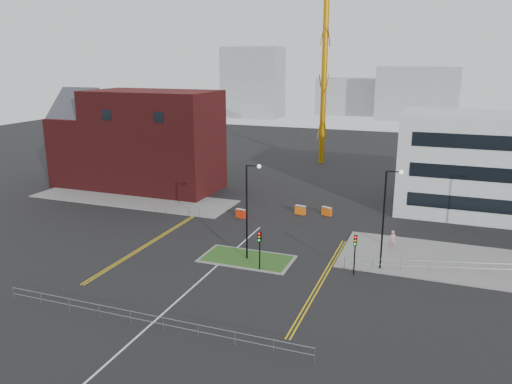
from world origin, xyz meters
TOP-DOWN VIEW (x-y plane):
  - ground at (0.00, 0.00)m, footprint 200.00×200.00m
  - pavement_left at (-20.00, 22.00)m, footprint 28.00×8.00m
  - pavement_right at (22.00, 14.00)m, footprint 24.00×10.00m
  - island_kerb at (2.00, 8.00)m, footprint 8.60×4.60m
  - grass_island at (2.00, 8.00)m, footprint 8.00×4.00m
  - brick_building at (-22.97, 28.00)m, footprint 24.20×10.07m
  - office_block at (26.01, 31.97)m, footprint 25.00×12.20m
  - tower_crane at (3.53, 52.86)m, footprint 49.80×20.03m
  - streetlamp_island at (2.22, 8.00)m, footprint 1.46×0.36m
  - streetlamp_right_near at (14.22, 10.00)m, footprint 1.46×0.36m
  - traffic_light_island at (4.00, 5.98)m, footprint 0.28×0.33m
  - traffic_light_right at (12.00, 7.98)m, footprint 0.28×0.33m
  - railing_front at (0.00, -6.00)m, footprint 24.05×0.05m
  - railing_left at (-11.00, 18.00)m, footprint 6.05×0.05m
  - railing_right at (20.50, 11.50)m, footprint 19.05×5.05m
  - centre_line at (0.00, 2.00)m, footprint 0.15×30.00m
  - yellow_left_a at (-9.00, 10.00)m, footprint 0.12×24.00m
  - yellow_left_b at (-8.70, 10.00)m, footprint 0.12×24.00m
  - yellow_right_a at (9.50, 6.00)m, footprint 0.12×20.00m
  - yellow_right_b at (9.80, 6.00)m, footprint 0.12×20.00m
  - skyline_a at (-40.00, 120.00)m, footprint 18.00×12.00m
  - skyline_b at (10.00, 130.00)m, footprint 24.00×12.00m
  - skyline_d at (-8.00, 140.00)m, footprint 30.00×12.00m
  - pedestrian at (14.52, 15.38)m, footprint 0.78×0.59m
  - barrier_left at (-3.34, 19.56)m, footprint 1.30×0.65m
  - barrier_mid at (2.90, 23.34)m, footprint 1.35×0.66m
  - barrier_right at (6.00, 24.00)m, footprint 1.30×0.81m

SIDE VIEW (x-z plane):
  - ground at x=0.00m, z-range 0.00..0.00m
  - centre_line at x=0.00m, z-range 0.00..0.01m
  - yellow_left_a at x=-9.00m, z-range 0.00..0.01m
  - yellow_left_b at x=-8.70m, z-range 0.00..0.01m
  - yellow_right_a at x=9.50m, z-range 0.00..0.01m
  - yellow_right_b at x=9.80m, z-range 0.00..0.01m
  - island_kerb at x=2.00m, z-range 0.00..0.08m
  - pavement_left at x=-20.00m, z-range 0.00..0.12m
  - pavement_right at x=22.00m, z-range 0.00..0.12m
  - grass_island at x=2.00m, z-range 0.00..0.12m
  - barrier_right at x=6.00m, z-range 0.04..1.09m
  - barrier_left at x=-3.34m, z-range 0.04..1.09m
  - barrier_mid at x=2.90m, z-range 0.05..1.13m
  - railing_left at x=-11.00m, z-range 0.19..1.29m
  - railing_right at x=20.50m, z-range 0.23..1.33m
  - railing_front at x=0.00m, z-range 0.23..1.33m
  - pedestrian at x=14.52m, z-range 0.00..1.92m
  - traffic_light_island at x=4.00m, z-range 0.74..4.39m
  - traffic_light_right at x=12.00m, z-range 0.74..4.39m
  - streetlamp_island at x=2.22m, z-range 0.82..10.00m
  - streetlamp_right_near at x=14.22m, z-range 0.82..10.00m
  - skyline_d at x=-8.00m, z-range 0.00..12.00m
  - office_block at x=26.01m, z-range 0.00..12.00m
  - brick_building at x=-22.97m, z-range -0.27..13.97m
  - skyline_b at x=10.00m, z-range 0.00..16.00m
  - skyline_a at x=-40.00m, z-range 0.00..22.00m
  - tower_crane at x=3.53m, z-range 7.01..43.50m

